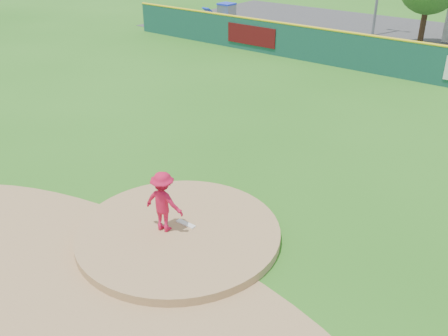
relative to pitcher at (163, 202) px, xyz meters
The scene contains 8 objects.
ground 1.16m from the pitcher, 35.06° to the left, with size 120.00×120.00×0.00m, color #286B19.
pitchers_mound 1.16m from the pitcher, 35.06° to the left, with size 5.50×5.50×0.50m, color #9E774C.
pitching_rubber 1.02m from the pitcher, 59.72° to the left, with size 0.60×0.15×0.04m, color white.
infield_dirt_arc 3.01m from the pitcher, 83.93° to the right, with size 15.40×15.40×0.01m, color #9E774C.
pitcher is the anchor object (origin of this frame).
fence_banners 18.40m from the pitcher, 99.91° to the left, with size 17.22×0.04×1.20m.
playground_slide 28.33m from the pitcher, 124.48° to the left, with size 1.11×3.13×1.73m.
outfield_fence 18.21m from the pitcher, 89.07° to the left, with size 40.00×0.14×2.07m.
Camera 1 is at (7.87, -8.08, 7.85)m, focal length 40.00 mm.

